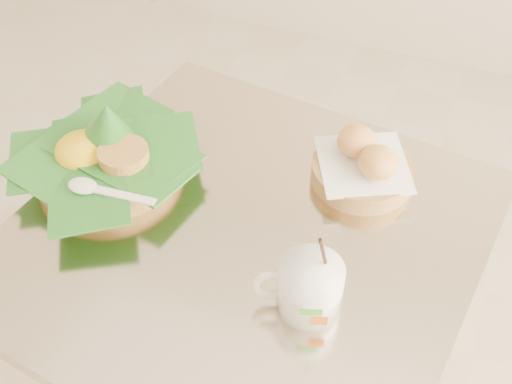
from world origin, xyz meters
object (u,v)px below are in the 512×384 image
(rice_basket, at_px, (105,152))
(bread_basket, at_px, (364,166))
(coffee_mug, at_px, (308,286))
(cafe_table, at_px, (247,311))

(rice_basket, distance_m, bread_basket, 0.44)
(bread_basket, bearing_deg, coffee_mug, -91.78)
(rice_basket, relative_size, bread_basket, 1.61)
(bread_basket, distance_m, coffee_mug, 0.28)
(bread_basket, bearing_deg, rice_basket, -161.79)
(cafe_table, xyz_separation_m, bread_basket, (0.14, 0.18, 0.25))
(cafe_table, distance_m, bread_basket, 0.34)
(cafe_table, bearing_deg, rice_basket, 170.50)
(bread_basket, relative_size, coffee_mug, 1.23)
(bread_basket, bearing_deg, cafe_table, -127.48)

